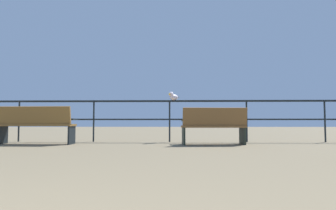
# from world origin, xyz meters

# --- Properties ---
(pier_railing) EXTENTS (18.48, 0.05, 1.12)m
(pier_railing) POSITION_xyz_m (0.00, 7.73, 0.82)
(pier_railing) COLOR black
(pier_railing) RESTS_ON ground_plane
(bench_near_left) EXTENTS (1.81, 0.63, 0.90)m
(bench_near_left) POSITION_xyz_m (-2.16, 6.81, 0.52)
(bench_near_left) COLOR brown
(bench_near_left) RESTS_ON ground_plane
(bench_near_right) EXTENTS (1.52, 0.75, 0.86)m
(bench_near_right) POSITION_xyz_m (2.08, 6.80, 0.48)
(bench_near_right) COLOR brown
(bench_near_right) RESTS_ON ground_plane
(seagull_on_rail) EXTENTS (0.31, 0.40, 0.21)m
(seagull_on_rail) POSITION_xyz_m (1.13, 7.71, 1.21)
(seagull_on_rail) COLOR white
(seagull_on_rail) RESTS_ON pier_railing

